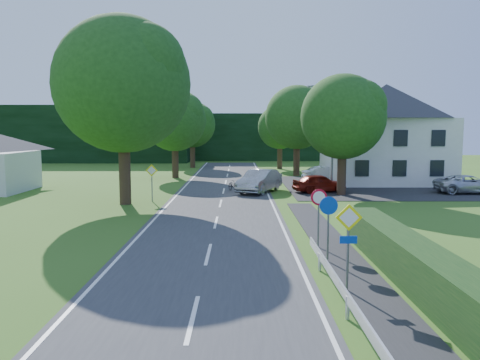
{
  "coord_description": "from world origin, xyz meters",
  "views": [
    {
      "loc": [
        1.15,
        -5.18,
        4.72
      ],
      "look_at": [
        1.21,
        18.72,
        2.11
      ],
      "focal_mm": 35.0,
      "sensor_mm": 36.0,
      "label": 1
    }
  ],
  "objects_px": {
    "parked_car_silver_a": "(327,174)",
    "parked_car_silver_b": "(469,184)",
    "streetlight": "(331,132)",
    "motorcycle": "(233,185)",
    "parasol": "(356,175)",
    "parked_car_red": "(319,183)",
    "moving_car": "(260,181)"
  },
  "relations": [
    {
      "from": "parked_car_silver_a",
      "to": "parked_car_silver_b",
      "type": "xyz_separation_m",
      "value": [
        9.07,
        -7.08,
        -0.04
      ]
    },
    {
      "from": "streetlight",
      "to": "parked_car_silver_b",
      "type": "xyz_separation_m",
      "value": [
        9.94,
        -1.31,
        -3.76
      ]
    },
    {
      "from": "motorcycle",
      "to": "parked_car_silver_b",
      "type": "distance_m",
      "value": 17.32
    },
    {
      "from": "streetlight",
      "to": "parasol",
      "type": "relative_size",
      "value": 3.99
    },
    {
      "from": "parasol",
      "to": "parked_car_red",
      "type": "bearing_deg",
      "value": -132.27
    },
    {
      "from": "parked_car_silver_a",
      "to": "parasol",
      "type": "distance_m",
      "value": 3.06
    },
    {
      "from": "parked_car_red",
      "to": "parked_car_silver_a",
      "type": "distance_m",
      "value": 6.7
    },
    {
      "from": "parked_car_silver_a",
      "to": "parasol",
      "type": "height_order",
      "value": "parasol"
    },
    {
      "from": "parked_car_red",
      "to": "parasol",
      "type": "xyz_separation_m",
      "value": [
        3.76,
        4.14,
        0.23
      ]
    },
    {
      "from": "parked_car_silver_b",
      "to": "parasol",
      "type": "xyz_separation_m",
      "value": [
        -7.08,
        4.76,
        0.24
      ]
    },
    {
      "from": "parked_car_silver_a",
      "to": "parasol",
      "type": "relative_size",
      "value": 2.14
    },
    {
      "from": "streetlight",
      "to": "parked_car_silver_a",
      "type": "distance_m",
      "value": 6.92
    },
    {
      "from": "moving_car",
      "to": "parked_car_red",
      "type": "bearing_deg",
      "value": 24.37
    },
    {
      "from": "streetlight",
      "to": "motorcycle",
      "type": "height_order",
      "value": "streetlight"
    },
    {
      "from": "parked_car_silver_a",
      "to": "parked_car_silver_b",
      "type": "height_order",
      "value": "parked_car_silver_a"
    },
    {
      "from": "parasol",
      "to": "streetlight",
      "type": "bearing_deg",
      "value": -129.59
    },
    {
      "from": "parked_car_silver_b",
      "to": "parked_car_red",
      "type": "bearing_deg",
      "value": 87.31
    },
    {
      "from": "moving_car",
      "to": "motorcycle",
      "type": "bearing_deg",
      "value": -168.12
    },
    {
      "from": "moving_car",
      "to": "parasol",
      "type": "distance_m",
      "value": 9.2
    },
    {
      "from": "streetlight",
      "to": "moving_car",
      "type": "relative_size",
      "value": 1.56
    },
    {
      "from": "motorcycle",
      "to": "parked_car_silver_b",
      "type": "bearing_deg",
      "value": -25.44
    },
    {
      "from": "moving_car",
      "to": "parked_car_silver_b",
      "type": "distance_m",
      "value": 15.31
    },
    {
      "from": "parasol",
      "to": "motorcycle",
      "type": "bearing_deg",
      "value": -160.13
    },
    {
      "from": "parked_car_silver_a",
      "to": "streetlight",
      "type": "bearing_deg",
      "value": 163.08
    },
    {
      "from": "moving_car",
      "to": "parked_car_silver_a",
      "type": "height_order",
      "value": "moving_car"
    },
    {
      "from": "moving_car",
      "to": "motorcycle",
      "type": "relative_size",
      "value": 3.02
    },
    {
      "from": "moving_car",
      "to": "parked_car_silver_a",
      "type": "relative_size",
      "value": 1.19
    },
    {
      "from": "streetlight",
      "to": "parked_car_silver_a",
      "type": "relative_size",
      "value": 1.87
    },
    {
      "from": "motorcycle",
      "to": "parked_car_red",
      "type": "relative_size",
      "value": 0.43
    },
    {
      "from": "streetlight",
      "to": "parked_car_silver_a",
      "type": "xyz_separation_m",
      "value": [
        0.87,
        5.77,
        -3.72
      ]
    },
    {
      "from": "streetlight",
      "to": "parked_car_silver_b",
      "type": "bearing_deg",
      "value": -7.52
    },
    {
      "from": "motorcycle",
      "to": "parked_car_red",
      "type": "distance_m",
      "value": 6.46
    }
  ]
}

